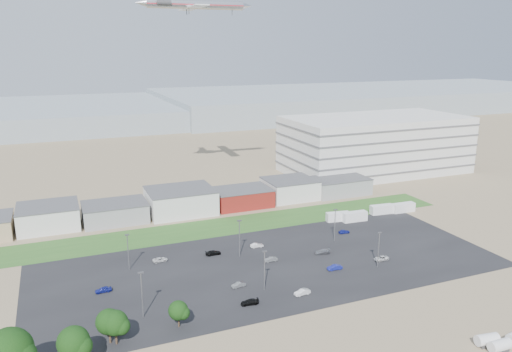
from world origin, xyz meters
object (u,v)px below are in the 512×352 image
parked_car_1 (335,267)px  parked_car_6 (213,253)px  parked_car_0 (381,258)px  parked_car_11 (257,245)px  parked_car_7 (271,259)px  parked_car_10 (116,331)px  parked_car_8 (344,231)px  storage_tank_nw (487,339)px  parked_car_9 (160,260)px  parked_car_4 (239,285)px  box_trailer_a (338,217)px  parked_car_5 (103,290)px  parked_car_12 (322,252)px  parked_car_13 (302,292)px  airliner (196,4)px  parked_car_3 (250,302)px

parked_car_1 → parked_car_6: (-25.74, 20.77, -0.02)m
parked_car_0 → parked_car_11: 34.27m
parked_car_7 → parked_car_10: (-42.31, -19.70, -0.02)m
parked_car_1 → parked_car_8: size_ratio=1.13×
storage_tank_nw → parked_car_9: size_ratio=1.12×
parked_car_8 → parked_car_9: bearing=93.7°
parked_car_4 → parked_car_10: (-29.32, -9.28, -0.01)m
parked_car_4 → parked_car_6: parked_car_6 is taller
box_trailer_a → parked_car_7: (-33.21, -20.82, -0.85)m
parked_car_11 → parked_car_1: bearing=-148.7°
parked_car_6 → parked_car_8: 41.82m
parked_car_4 → parked_car_5: bearing=-115.2°
parked_car_5 → parked_car_12: parked_car_12 is taller
parked_car_5 → parked_car_6: size_ratio=0.86×
parked_car_1 → parked_car_13: size_ratio=1.02×
airliner → parked_car_10: (-44.19, -92.07, -69.43)m
box_trailer_a → parked_car_1: box_trailer_a is taller
parked_car_1 → parked_car_5: bearing=-97.2°
parked_car_0 → parked_car_7: parked_car_7 is taller
parked_car_12 → parked_car_13: parked_car_12 is taller
box_trailer_a → parked_car_0: box_trailer_a is taller
parked_car_0 → parked_car_5: parked_car_5 is taller
parked_car_3 → parked_car_8: (42.64, 29.45, 0.00)m
box_trailer_a → parked_car_9: 61.14m
parked_car_5 → parked_car_13: 45.94m
parked_car_6 → parked_car_7: bearing=-128.7°
parked_car_4 → parked_car_12: bearing=101.4°
parked_car_0 → parked_car_1: bearing=-88.0°
parked_car_8 → storage_tank_nw: bearing=178.1°
box_trailer_a → parked_car_9: bearing=-162.1°
parked_car_5 → box_trailer_a: bearing=103.7°
parked_car_12 → parked_car_13: size_ratio=1.14×
storage_tank_nw → parked_car_13: bearing=126.4°
storage_tank_nw → parked_car_10: 71.59m
storage_tank_nw → parked_car_0: storage_tank_nw is taller
airliner → parked_car_12: size_ratio=9.87×
parked_car_11 → parked_car_10: bearing=125.5°
parked_car_3 → parked_car_8: 51.82m
parked_car_4 → parked_car_13: parked_car_13 is taller
parked_car_5 → parked_car_9: size_ratio=0.95×
parked_car_6 → parked_car_7: 16.22m
box_trailer_a → parked_car_6: box_trailer_a is taller
airliner → parked_car_0: (25.58, -82.89, -69.43)m
storage_tank_nw → parked_car_11: (-21.96, 61.04, -0.70)m
parked_car_0 → parked_car_12: parked_car_12 is taller
parked_car_8 → parked_car_11: bearing=94.5°
box_trailer_a → parked_car_6: (-46.04, -10.90, -0.82)m
parked_car_11 → airliner: bearing=-1.2°
parked_car_8 → parked_car_13: size_ratio=0.90×
parked_car_10 → parked_car_12: parked_car_12 is taller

